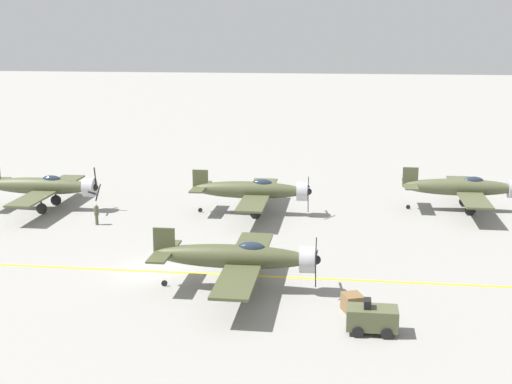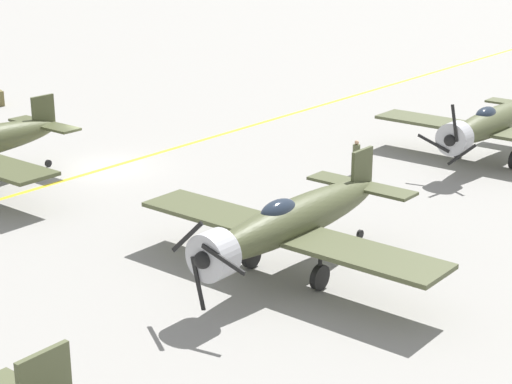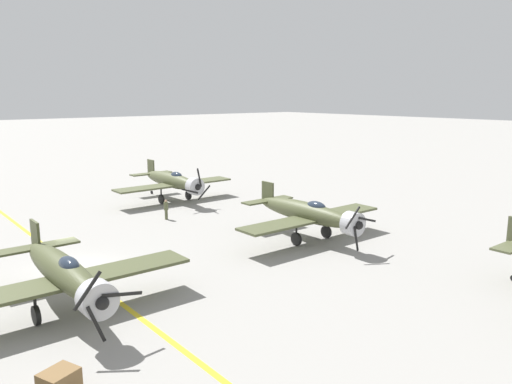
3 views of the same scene
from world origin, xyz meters
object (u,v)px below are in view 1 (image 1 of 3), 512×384
ground_crew_walking (96,213)px  tow_tractor (372,318)px  supply_crate_by_tanker (352,303)px  airplane_mid_center (239,257)px  airplane_far_left (464,188)px  airplane_mid_left (254,190)px  airplane_near_left (44,186)px

ground_crew_walking → tow_tractor: bearing=49.5°
ground_crew_walking → supply_crate_by_tanker: (15.15, 19.98, -0.43)m
supply_crate_by_tanker → airplane_mid_center: bearing=-110.4°
airplane_mid_center → tow_tractor: 9.33m
airplane_far_left → ground_crew_walking: 30.50m
ground_crew_walking → supply_crate_by_tanker: size_ratio=1.43×
airplane_mid_left → airplane_mid_center: bearing=19.7°
airplane_mid_center → ground_crew_walking: 18.40m
airplane_far_left → supply_crate_by_tanker: (23.36, -9.38, -1.52)m
airplane_far_left → airplane_mid_left: 17.81m
airplane_far_left → airplane_mid_left: (3.32, -17.50, 0.00)m
airplane_far_left → ground_crew_walking: (8.21, -29.36, -1.09)m
ground_crew_walking → airplane_near_left: bearing=-124.2°
airplane_near_left → supply_crate_by_tanker: airplane_near_left is taller
airplane_near_left → ground_crew_walking: size_ratio=7.10×
supply_crate_by_tanker → airplane_mid_left: bearing=-158.0°
airplane_mid_left → supply_crate_by_tanker: airplane_mid_left is taller
airplane_far_left → supply_crate_by_tanker: size_ratio=10.17×
airplane_mid_left → airplane_far_left: bearing=115.8°
airplane_far_left → airplane_mid_center: (20.87, -16.06, 0.00)m
airplane_mid_left → tow_tractor: (22.76, 9.09, -1.22)m
airplane_far_left → supply_crate_by_tanker: 25.22m
ground_crew_walking → airplane_far_left: bearing=105.6°
airplane_mid_left → supply_crate_by_tanker: bearing=37.1°
airplane_mid_left → airplane_near_left: airplane_near_left is taller
airplane_mid_left → airplane_near_left: bearing=-72.5°
airplane_mid_center → supply_crate_by_tanker: airplane_mid_center is taller
airplane_mid_left → airplane_mid_center: size_ratio=1.00×
airplane_mid_left → airplane_near_left: (0.76, -17.94, -0.00)m
airplane_near_left → airplane_far_left: bearing=113.1°
airplane_mid_left → tow_tractor: size_ratio=4.62×
airplane_mid_center → airplane_far_left: bearing=157.7°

